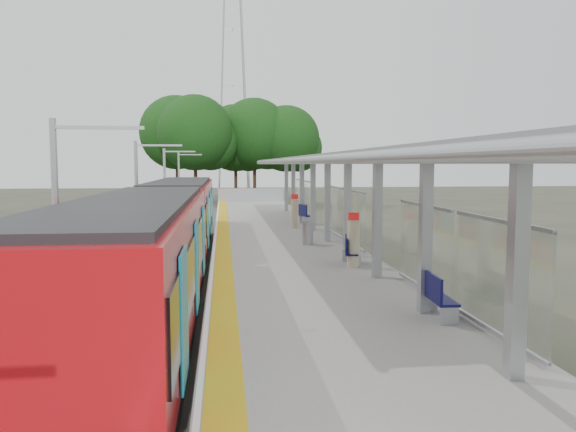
# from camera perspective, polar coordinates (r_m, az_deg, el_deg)

# --- Properties ---
(trackbed) EXTENTS (3.00, 70.00, 0.24)m
(trackbed) POSITION_cam_1_polar(r_m,az_deg,el_deg) (26.56, -10.79, -4.04)
(trackbed) COLOR #59544C
(trackbed) RESTS_ON ground
(platform) EXTENTS (6.00, 50.00, 1.00)m
(platform) POSITION_cam_1_polar(r_m,az_deg,el_deg) (26.55, -1.06, -3.12)
(platform) COLOR gray
(platform) RESTS_ON ground
(tactile_strip) EXTENTS (0.60, 50.00, 0.02)m
(tactile_strip) POSITION_cam_1_polar(r_m,az_deg,el_deg) (26.36, -6.59, -2.09)
(tactile_strip) COLOR gold
(tactile_strip) RESTS_ON platform
(end_fence) EXTENTS (6.00, 0.10, 1.20)m
(end_fence) POSITION_cam_1_polar(r_m,az_deg,el_deg) (51.23, -3.77, 2.16)
(end_fence) COLOR #9EA0A5
(end_fence) RESTS_ON platform
(train) EXTENTS (2.74, 27.60, 3.62)m
(train) POSITION_cam_1_polar(r_m,az_deg,el_deg) (19.96, -12.21, -1.53)
(train) COLOR black
(train) RESTS_ON ground
(canopy) EXTENTS (3.27, 38.00, 3.66)m
(canopy) POSITION_cam_1_polar(r_m,az_deg,el_deg) (22.71, 3.91, 4.82)
(canopy) COLOR #9EA0A5
(canopy) RESTS_ON platform
(pylon) EXTENTS (8.00, 4.00, 38.00)m
(pylon) POSITION_cam_1_polar(r_m,az_deg,el_deg) (80.49, -5.63, 15.72)
(pylon) COLOR #9EA0A5
(pylon) RESTS_ON ground
(tree_cluster) EXTENTS (19.34, 12.01, 11.66)m
(tree_cluster) POSITION_cam_1_polar(r_m,az_deg,el_deg) (60.92, -6.12, 8.18)
(tree_cluster) COLOR #382316
(tree_cluster) RESTS_ON ground
(catenary_masts) EXTENTS (2.08, 48.16, 5.40)m
(catenary_masts) POSITION_cam_1_polar(r_m,az_deg,el_deg) (25.45, -14.92, 1.80)
(catenary_masts) COLOR #9EA0A5
(catenary_masts) RESTS_ON ground
(bench_near) EXTENTS (0.53, 1.49, 1.00)m
(bench_near) POSITION_cam_1_polar(r_m,az_deg,el_deg) (12.87, 14.74, -7.68)
(bench_near) COLOR #0E0E46
(bench_near) RESTS_ON platform
(bench_mid) EXTENTS (0.70, 1.44, 0.95)m
(bench_mid) POSITION_cam_1_polar(r_m,az_deg,el_deg) (19.07, 6.22, -3.43)
(bench_mid) COLOR #0E0E46
(bench_mid) RESTS_ON platform
(bench_far) EXTENTS (0.93, 1.70, 1.11)m
(bench_far) POSITION_cam_1_polar(r_m,az_deg,el_deg) (31.93, 1.52, 0.26)
(bench_far) COLOR #0E0E46
(bench_far) RESTS_ON platform
(info_pillar_near) EXTENTS (0.41, 0.41, 1.80)m
(info_pillar_near) POSITION_cam_1_polar(r_m,az_deg,el_deg) (18.60, 6.67, -2.77)
(info_pillar_near) COLOR #C3B68E
(info_pillar_near) RESTS_ON platform
(info_pillar_far) EXTENTS (0.41, 0.41, 1.81)m
(info_pillar_far) POSITION_cam_1_polar(r_m,az_deg,el_deg) (29.62, 0.68, 0.26)
(info_pillar_far) COLOR #C3B68E
(info_pillar_far) RESTS_ON platform
(litter_bin) EXTENTS (0.48, 0.48, 0.96)m
(litter_bin) POSITION_cam_1_polar(r_m,az_deg,el_deg) (23.62, 2.02, -1.77)
(litter_bin) COLOR #9EA0A5
(litter_bin) RESTS_ON platform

